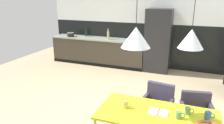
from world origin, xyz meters
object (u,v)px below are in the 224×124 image
object	(u,v)px
mug_tall_blue	(188,111)
cooking_pot	(71,35)
pendant_lamp_over_table_near	(136,37)
mug_wide_latte	(179,115)
open_book	(158,112)
bottle_vinegar_dark	(108,35)
refrigerator_column	(158,41)
armchair_far_side	(158,102)
mug_dark_espresso	(126,104)
mug_glass_clear	(208,115)
bottle_spice_small	(86,33)
pendant_lamp_over_table_far	(191,39)
dining_table	(157,117)
armchair_facing_counter	(196,110)

from	to	relation	value
mug_tall_blue	cooking_pot	xyz separation A→B (m)	(-3.97, 3.59, 0.16)
pendant_lamp_over_table_near	mug_wide_latte	bearing A→B (deg)	3.39
open_book	bottle_vinegar_dark	size ratio (longest dim) A/B	0.75
refrigerator_column	pendant_lamp_over_table_near	bearing A→B (deg)	-85.26
armchair_far_side	mug_tall_blue	bearing A→B (deg)	135.58
armchair_far_side	mug_tall_blue	size ratio (longest dim) A/B	6.93
refrigerator_column	mug_dark_espresso	distance (m)	3.82
mug_tall_blue	cooking_pot	distance (m)	5.36
mug_glass_clear	cooking_pot	xyz separation A→B (m)	(-4.21, 3.63, 0.16)
mug_dark_espresso	mug_glass_clear	distance (m)	1.06
mug_dark_espresso	refrigerator_column	bearing A→B (deg)	92.95
open_book	mug_glass_clear	distance (m)	0.61
bottle_spice_small	pendant_lamp_over_table_far	distance (m)	5.32
bottle_vinegar_dark	dining_table	bearing A→B (deg)	-59.39
mug_glass_clear	pendant_lamp_over_table_far	size ratio (longest dim) A/B	0.12
pendant_lamp_over_table_far	pendant_lamp_over_table_near	bearing A→B (deg)	-172.67
mug_wide_latte	pendant_lamp_over_table_far	world-z (taller)	pendant_lamp_over_table_far
refrigerator_column	pendant_lamp_over_table_far	xyz separation A→B (m)	(0.95, -3.79, 0.83)
armchair_facing_counter	pendant_lamp_over_table_near	distance (m)	1.69
mug_dark_espresso	bottle_spice_small	bearing A→B (deg)	124.09
mug_dark_espresso	pendant_lamp_over_table_near	world-z (taller)	pendant_lamp_over_table_near
mug_glass_clear	mug_wide_latte	size ratio (longest dim) A/B	1.08
armchair_facing_counter	refrigerator_column	bearing A→B (deg)	-80.58
open_book	bottle_vinegar_dark	distance (m)	4.34
mug_glass_clear	bottle_vinegar_dark	xyz separation A→B (m)	(-2.83, 3.65, 0.23)
mug_tall_blue	bottle_vinegar_dark	xyz separation A→B (m)	(-2.59, 3.62, 0.23)
cooking_pot	bottle_vinegar_dark	size ratio (longest dim) A/B	0.69
pendant_lamp_over_table_far	dining_table	bearing A→B (deg)	-174.07
bottle_spice_small	pendant_lamp_over_table_far	world-z (taller)	pendant_lamp_over_table_far
armchair_far_side	bottle_spice_small	size ratio (longest dim) A/B	2.97
dining_table	bottle_vinegar_dark	xyz separation A→B (m)	(-2.22, 3.75, 0.33)
dining_table	mug_dark_espresso	xyz separation A→B (m)	(-0.44, 0.00, 0.10)
pendant_lamp_over_table_far	cooking_pot	bearing A→B (deg)	136.66
refrigerator_column	armchair_far_side	bearing A→B (deg)	-80.16
open_book	mug_tall_blue	world-z (taller)	mug_tall_blue
mug_glass_clear	armchair_far_side	bearing A→B (deg)	137.39
mug_glass_clear	pendant_lamp_over_table_far	distance (m)	1.02
bottle_spice_small	mug_dark_espresso	bearing A→B (deg)	-55.91
mug_glass_clear	bottle_vinegar_dark	size ratio (longest dim) A/B	0.37
mug_tall_blue	bottle_spice_small	distance (m)	5.23
armchair_far_side	bottle_spice_small	xyz separation A→B (m)	(-3.04, 3.24, 0.47)
open_book	mug_glass_clear	world-z (taller)	mug_glass_clear
refrigerator_column	dining_table	xyz separation A→B (m)	(0.63, -3.82, -0.25)
armchair_facing_counter	bottle_spice_small	world-z (taller)	bottle_spice_small
armchair_far_side	pendant_lamp_over_table_near	size ratio (longest dim) A/B	0.73
pendant_lamp_over_table_far	mug_dark_espresso	bearing A→B (deg)	-177.75
mug_wide_latte	bottle_vinegar_dark	distance (m)	4.52
bottle_vinegar_dark	pendant_lamp_over_table_far	xyz separation A→B (m)	(2.54, -3.72, 0.74)
mug_dark_espresso	mug_wide_latte	world-z (taller)	mug_dark_espresso
open_book	armchair_far_side	bearing A→B (deg)	98.76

